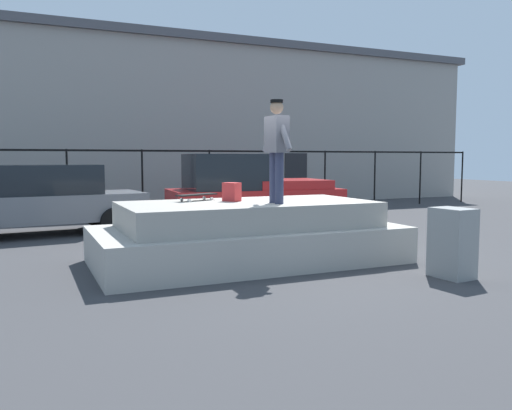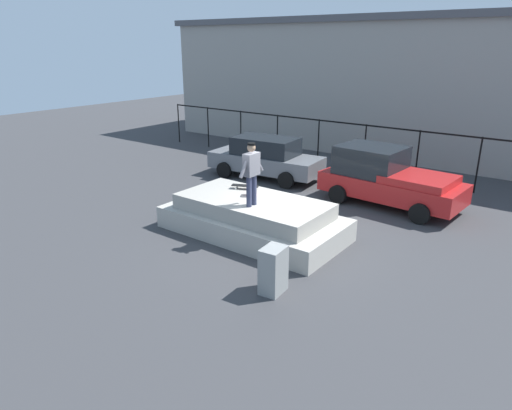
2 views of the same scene
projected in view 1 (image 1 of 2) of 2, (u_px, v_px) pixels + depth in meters
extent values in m
plane|color=#38383A|center=(289.00, 256.00, 9.63)|extent=(60.00, 60.00, 0.00)
cube|color=#ADA89E|center=(248.00, 244.00, 9.07)|extent=(5.21, 2.59, 0.62)
cube|color=#A09B91|center=(248.00, 214.00, 9.02)|extent=(4.27, 2.12, 0.43)
cylinder|color=#2D334C|center=(274.00, 178.00, 8.76)|extent=(0.14, 0.14, 0.84)
cylinder|color=#2D334C|center=(279.00, 178.00, 8.56)|extent=(0.14, 0.14, 0.84)
cube|color=#595960|center=(277.00, 134.00, 8.60)|extent=(0.24, 0.47, 0.60)
cylinder|color=#595960|center=(269.00, 135.00, 8.86)|extent=(0.09, 0.43, 0.56)
cylinder|color=#595960|center=(284.00, 134.00, 8.34)|extent=(0.09, 0.43, 0.56)
sphere|color=tan|center=(277.00, 107.00, 8.56)|extent=(0.22, 0.22, 0.22)
cylinder|color=black|center=(277.00, 101.00, 8.55)|extent=(0.21, 0.21, 0.05)
cube|color=black|center=(197.00, 195.00, 9.22)|extent=(0.82, 0.51, 0.02)
cylinder|color=silver|center=(182.00, 200.00, 9.10)|extent=(0.06, 0.05, 0.06)
cylinder|color=silver|center=(189.00, 200.00, 8.97)|extent=(0.06, 0.05, 0.06)
cylinder|color=silver|center=(204.00, 198.00, 9.49)|extent=(0.06, 0.05, 0.06)
cylinder|color=silver|center=(212.00, 199.00, 9.36)|extent=(0.06, 0.05, 0.06)
cube|color=red|center=(232.00, 192.00, 9.12)|extent=(0.32, 0.34, 0.33)
cube|color=slate|center=(44.00, 208.00, 12.27)|extent=(4.71, 2.15, 0.64)
cube|color=black|center=(43.00, 179.00, 12.21)|extent=(2.65, 1.75, 0.69)
cylinder|color=black|center=(97.00, 214.00, 13.75)|extent=(0.66, 0.28, 0.64)
cylinder|color=black|center=(114.00, 222.00, 12.23)|extent=(0.66, 0.28, 0.64)
cube|color=#B21E1E|center=(255.00, 201.00, 14.22)|extent=(4.73, 2.24, 0.65)
cube|color=black|center=(227.00, 172.00, 13.87)|extent=(2.20, 1.90, 0.94)
cube|color=#B21E1E|center=(286.00, 184.00, 14.49)|extent=(2.20, 1.96, 0.24)
cylinder|color=black|center=(196.00, 211.00, 14.68)|extent=(0.65, 0.27, 0.64)
cylinder|color=black|center=(214.00, 218.00, 12.85)|extent=(0.65, 0.27, 0.64)
cylinder|color=black|center=(289.00, 208.00, 15.64)|extent=(0.65, 0.27, 0.64)
cylinder|color=black|center=(318.00, 214.00, 13.81)|extent=(0.65, 0.27, 0.64)
cube|color=gray|center=(452.00, 243.00, 7.86)|extent=(0.49, 0.64, 1.06)
cylinder|color=black|center=(67.00, 185.00, 15.19)|extent=(0.06, 0.06, 2.07)
cylinder|color=black|center=(142.00, 183.00, 16.07)|extent=(0.06, 0.06, 2.07)
cylinder|color=black|center=(210.00, 182.00, 16.96)|extent=(0.06, 0.06, 2.07)
cylinder|color=black|center=(270.00, 181.00, 17.84)|extent=(0.06, 0.06, 2.07)
cylinder|color=black|center=(325.00, 180.00, 18.73)|extent=(0.06, 0.06, 2.07)
cylinder|color=black|center=(375.00, 179.00, 19.61)|extent=(0.06, 0.06, 2.07)
cylinder|color=black|center=(420.00, 178.00, 20.50)|extent=(0.06, 0.06, 2.07)
cylinder|color=black|center=(462.00, 177.00, 21.38)|extent=(0.06, 0.06, 2.07)
cube|color=black|center=(176.00, 151.00, 16.43)|extent=(24.00, 0.04, 0.06)
cube|color=gray|center=(139.00, 128.00, 21.62)|extent=(28.20, 6.51, 6.10)
cube|color=#4C4C51|center=(137.00, 49.00, 21.33)|extent=(28.77, 6.84, 0.30)
cube|color=#262628|center=(296.00, 178.00, 21.12)|extent=(1.00, 0.06, 2.00)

